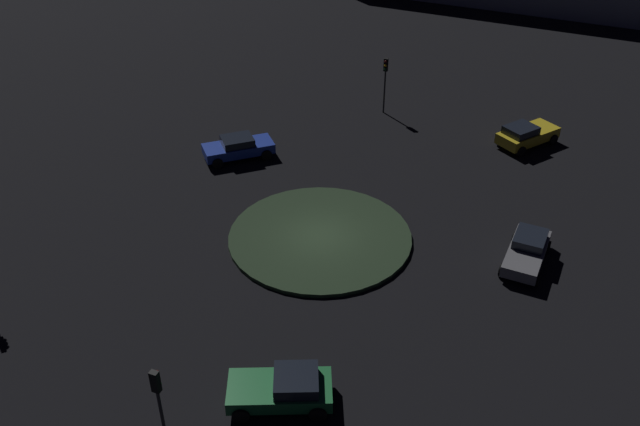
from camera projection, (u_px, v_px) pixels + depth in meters
name	position (u px, v px, depth m)	size (l,w,h in m)	color
ground_plane	(320.00, 238.00, 36.07)	(117.44, 117.44, 0.00)	black
roundabout_island	(320.00, 237.00, 36.01)	(9.68, 9.68, 0.22)	#263823
car_yellow	(526.00, 134.00, 44.34)	(2.13, 4.23, 1.54)	gold
car_green	(284.00, 388.00, 26.48)	(3.82, 4.44, 1.45)	#1E7238
car_blue	(238.00, 147.00, 43.01)	(2.91, 4.69, 1.43)	#1E38A5
car_grey	(527.00, 250.00, 34.01)	(3.52, 4.40, 1.38)	slate
traffic_light_northwest	(385.00, 75.00, 47.36)	(0.38, 0.39, 4.05)	#2D2D2D
traffic_light_southeast	(159.00, 397.00, 23.22)	(0.37, 0.40, 4.25)	#2D2D2D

